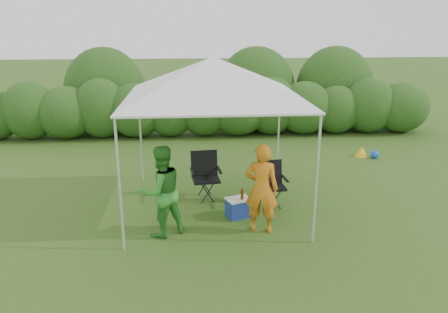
{
  "coord_description": "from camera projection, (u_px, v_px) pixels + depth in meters",
  "views": [
    {
      "loc": [
        -0.42,
        -7.18,
        3.43
      ],
      "look_at": [
        0.17,
        0.4,
        1.05
      ],
      "focal_mm": 35.0,
      "sensor_mm": 36.0,
      "label": 1
    }
  ],
  "objects": [
    {
      "name": "chair_right",
      "position": [
        271.0,
        180.0,
        8.4
      ],
      "size": [
        0.56,
        0.52,
        0.85
      ],
      "rotation": [
        0.0,
        0.0,
        0.09
      ],
      "color": "black",
      "rests_on": "ground"
    },
    {
      "name": "man",
      "position": [
        261.0,
        189.0,
        7.22
      ],
      "size": [
        0.63,
        0.5,
        1.53
      ],
      "primitive_type": "imported",
      "rotation": [
        0.0,
        0.0,
        2.87
      ],
      "color": "orange",
      "rests_on": "ground"
    },
    {
      "name": "bottle",
      "position": [
        242.0,
        193.0,
        7.8
      ],
      "size": [
        0.06,
        0.06,
        0.22
      ],
      "primitive_type": "cylinder",
      "color": "#592D0C",
      "rests_on": "cooler"
    },
    {
      "name": "canopy",
      "position": [
        214.0,
        78.0,
        7.63
      ],
      "size": [
        3.1,
        3.1,
        2.83
      ],
      "color": "silver",
      "rests_on": "ground"
    },
    {
      "name": "hedge",
      "position": [
        208.0,
        109.0,
        13.36
      ],
      "size": [
        14.09,
        1.53,
        1.8
      ],
      "color": "#2B551A",
      "rests_on": "ground"
    },
    {
      "name": "cooler",
      "position": [
        238.0,
        207.0,
        7.92
      ],
      "size": [
        0.51,
        0.45,
        0.36
      ],
      "rotation": [
        0.0,
        0.0,
        0.38
      ],
      "color": "navy",
      "rests_on": "ground"
    },
    {
      "name": "ground",
      "position": [
        216.0,
        219.0,
        7.89
      ],
      "size": [
        70.0,
        70.0,
        0.0
      ],
      "primitive_type": "plane",
      "color": "#3A5E1D"
    },
    {
      "name": "lawn_toy",
      "position": [
        365.0,
        152.0,
        11.41
      ],
      "size": [
        0.55,
        0.46,
        0.27
      ],
      "color": "yellow",
      "rests_on": "ground"
    },
    {
      "name": "woman",
      "position": [
        161.0,
        191.0,
        7.09
      ],
      "size": [
        0.94,
        0.88,
        1.54
      ],
      "primitive_type": "imported",
      "rotation": [
        0.0,
        0.0,
        3.66
      ],
      "color": "green",
      "rests_on": "ground"
    },
    {
      "name": "chair_left",
      "position": [
        205.0,
        172.0,
        8.69
      ],
      "size": [
        0.63,
        0.58,
        0.94
      ],
      "rotation": [
        0.0,
        0.0,
        0.1
      ],
      "color": "black",
      "rests_on": "ground"
    }
  ]
}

